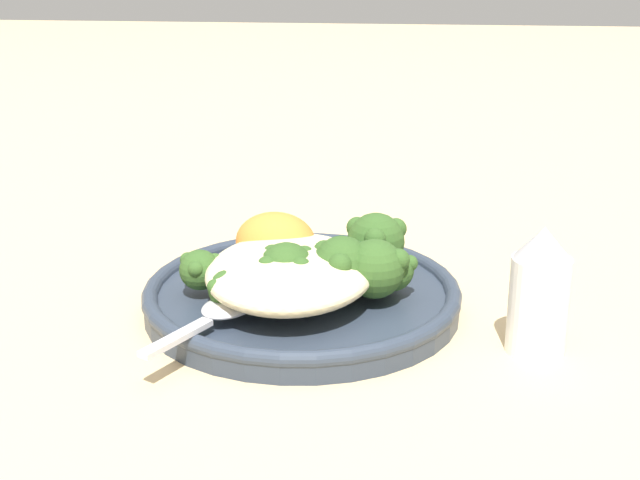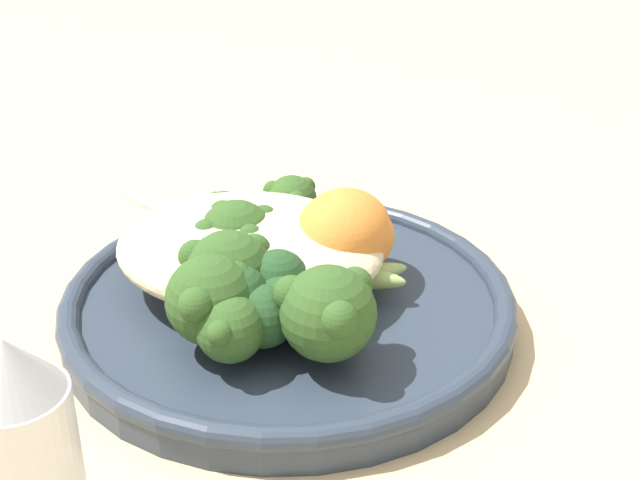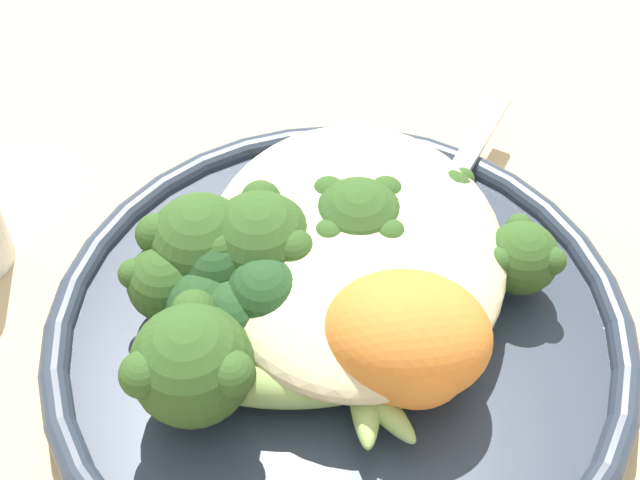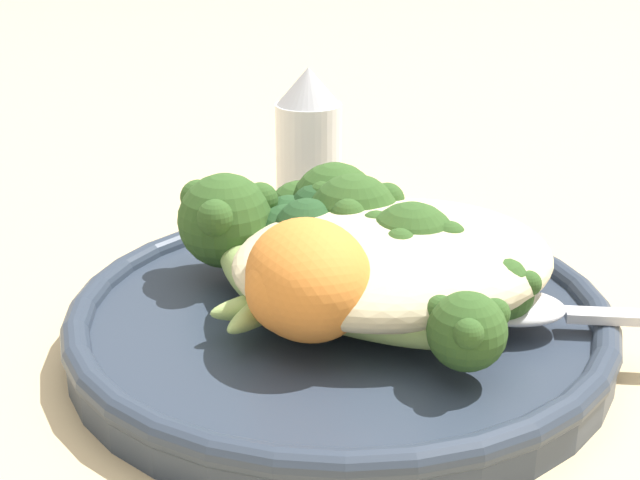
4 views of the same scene
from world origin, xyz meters
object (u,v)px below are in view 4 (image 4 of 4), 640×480
Objects in this scene: broccoli_stalk_0 at (394,321)px; broccoli_stalk_7 at (230,229)px; sweet_potato_chunk_1 at (304,294)px; salt_shaker at (309,142)px; broccoli_stalk_5 at (328,218)px; sweet_potato_chunk_0 at (309,278)px; quinoa_mound at (394,258)px; kale_tuft at (306,229)px; sweet_potato_chunk_2 at (306,281)px; plate at (340,319)px; broccoli_stalk_1 at (440,295)px; spoon at (528,308)px; broccoli_stalk_4 at (345,228)px; broccoli_stalk_2 at (374,283)px; broccoli_stalk_3 at (395,255)px; broccoli_stalk_6 at (293,233)px.

broccoli_stalk_7 is (0.04, -0.10, 0.01)m from broccoli_stalk_0.
sweet_potato_chunk_1 is 0.20m from salt_shaker.
broccoli_stalk_5 is 1.57× the size of sweet_potato_chunk_0.
kale_tuft is at bearing -63.89° from quinoa_mound.
sweet_potato_chunk_0 reaches higher than broccoli_stalk_7.
broccoli_stalk_0 is 0.04m from sweet_potato_chunk_2.
plate is 0.05m from broccoli_stalk_1.
broccoli_stalk_5 is 0.93× the size of spoon.
broccoli_stalk_5 is 1.09× the size of salt_shaker.
sweet_potato_chunk_0 reaches higher than broccoli_stalk_1.
plate is 0.06m from broccoli_stalk_5.
broccoli_stalk_5 is at bearing -119.00° from sweet_potato_chunk_1.
salt_shaker is at bearing -111.96° from sweet_potato_chunk_1.
spoon is at bearing 53.32° from broccoli_stalk_0.
broccoli_stalk_5 is (0.02, -0.08, 0.01)m from broccoli_stalk_1.
quinoa_mound reaches higher than plate.
broccoli_stalk_5 is at bearing 123.95° from broccoli_stalk_1.
broccoli_stalk_4 is at bearing 152.41° from spoon.
broccoli_stalk_7 is 0.03m from kale_tuft.
kale_tuft is (-0.02, -0.06, -0.00)m from sweet_potato_chunk_2.
broccoli_stalk_7 is at bearing 151.34° from broccoli_stalk_1.
sweet_potato_chunk_2 is (0.04, 0.05, 0.00)m from broccoli_stalk_4.
spoon is at bearing -91.26° from broccoli_stalk_4.
broccoli_stalk_7 reaches higher than broccoli_stalk_2.
salt_shaker is (-0.04, -0.18, 0.01)m from broccoli_stalk_2.
sweet_potato_chunk_1 is at bearing 59.91° from sweet_potato_chunk_2.
quinoa_mound reaches higher than broccoli_stalk_2.
plate is 0.04m from quinoa_mound.
plate is 0.05m from kale_tuft.
broccoli_stalk_7 is 1.66× the size of sweet_potato_chunk_2.
broccoli_stalk_3 reaches higher than kale_tuft.
broccoli_stalk_5 is (0.01, -0.05, -0.00)m from broccoli_stalk_3.
spoon reaches higher than plate.
broccoli_stalk_4 is at bearing -111.79° from broccoli_stalk_6.
broccoli_stalk_1 is (-0.03, 0.04, 0.02)m from plate.
salt_shaker is (0.01, -0.21, 0.02)m from spoon.
salt_shaker is at bearing -36.23° from broccoli_stalk_7.
broccoli_stalk_0 is 1.91× the size of kale_tuft.
broccoli_stalk_2 is 0.83× the size of broccoli_stalk_4.
broccoli_stalk_0 is 0.92× the size of broccoli_stalk_3.
sweet_potato_chunk_2 reaches higher than kale_tuft.
broccoli_stalk_0 is 0.91× the size of broccoli_stalk_1.
broccoli_stalk_4 is at bearing -127.51° from sweet_potato_chunk_1.
sweet_potato_chunk_0 is 1.21× the size of sweet_potato_chunk_1.
sweet_potato_chunk_2 reaches higher than broccoli_stalk_0.
broccoli_stalk_2 is 0.18m from salt_shaker.
broccoli_stalk_0 is at bearing 90.83° from plate.
sweet_potato_chunk_2 is at bearing -167.57° from broccoli_stalk_5.
plate is 4.42× the size of kale_tuft.
broccoli_stalk_3 is 0.06m from spoon.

